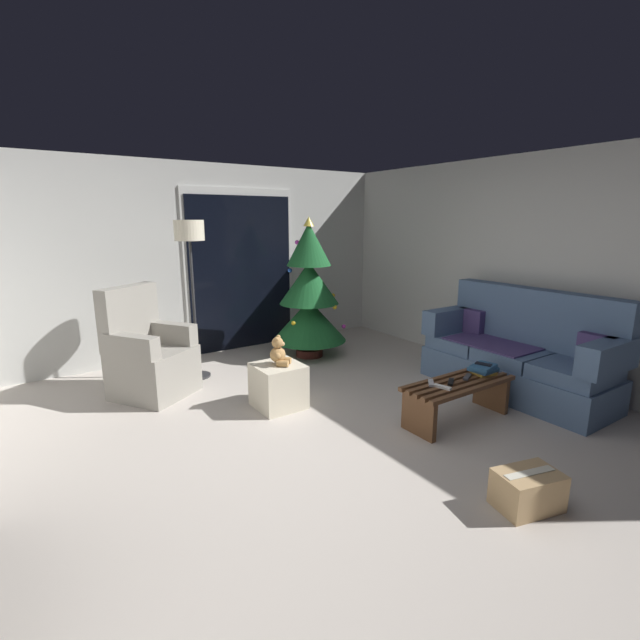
{
  "coord_description": "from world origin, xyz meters",
  "views": [
    {
      "loc": [
        -1.92,
        -2.76,
        1.8
      ],
      "look_at": [
        0.4,
        0.7,
        0.85
      ],
      "focal_mm": 25.1,
      "sensor_mm": 36.0,
      "label": 1
    }
  ],
  "objects_px": {
    "remote_silver": "(431,383)",
    "armchair": "(149,357)",
    "cardboard_box_taped_mid_floor": "(528,490)",
    "book_stack": "(483,369)",
    "remote_white": "(442,387)",
    "floor_lamp": "(190,246)",
    "couch": "(519,355)",
    "coffee_table": "(458,394)",
    "remote_black": "(451,382)",
    "teddy_bear_honey": "(279,353)",
    "remote_graphite": "(467,377)",
    "christmas_tree": "(309,296)",
    "ottoman": "(278,386)",
    "cell_phone": "(483,364)"
  },
  "relations": [
    {
      "from": "remote_graphite",
      "to": "ottoman",
      "type": "xyz_separation_m",
      "value": [
        -1.32,
        1.17,
        -0.17
      ]
    },
    {
      "from": "couch",
      "to": "remote_black",
      "type": "distance_m",
      "value": 1.21
    },
    {
      "from": "remote_silver",
      "to": "armchair",
      "type": "xyz_separation_m",
      "value": [
        -1.89,
        2.12,
        0.01
      ]
    },
    {
      "from": "cell_phone",
      "to": "armchair",
      "type": "height_order",
      "value": "armchair"
    },
    {
      "from": "armchair",
      "to": "cardboard_box_taped_mid_floor",
      "type": "distance_m",
      "value": 3.63
    },
    {
      "from": "teddy_bear_honey",
      "to": "coffee_table",
      "type": "bearing_deg",
      "value": -44.61
    },
    {
      "from": "remote_silver",
      "to": "ottoman",
      "type": "distance_m",
      "value": 1.44
    },
    {
      "from": "coffee_table",
      "to": "floor_lamp",
      "type": "bearing_deg",
      "value": 122.59
    },
    {
      "from": "cell_phone",
      "to": "ottoman",
      "type": "xyz_separation_m",
      "value": [
        -1.53,
        1.18,
        -0.26
      ]
    },
    {
      "from": "coffee_table",
      "to": "ottoman",
      "type": "distance_m",
      "value": 1.68
    },
    {
      "from": "remote_graphite",
      "to": "remote_white",
      "type": "distance_m",
      "value": 0.38
    },
    {
      "from": "floor_lamp",
      "to": "teddy_bear_honey",
      "type": "distance_m",
      "value": 1.64
    },
    {
      "from": "christmas_tree",
      "to": "remote_silver",
      "type": "bearing_deg",
      "value": -95.14
    },
    {
      "from": "book_stack",
      "to": "christmas_tree",
      "type": "relative_size",
      "value": 0.15
    },
    {
      "from": "ottoman",
      "to": "couch",
      "type": "bearing_deg",
      "value": -24.55
    },
    {
      "from": "remote_black",
      "to": "cell_phone",
      "type": "relative_size",
      "value": 1.08
    },
    {
      "from": "coffee_table",
      "to": "book_stack",
      "type": "xyz_separation_m",
      "value": [
        0.35,
        0.0,
        0.17
      ]
    },
    {
      "from": "book_stack",
      "to": "teddy_bear_honey",
      "type": "height_order",
      "value": "teddy_bear_honey"
    },
    {
      "from": "remote_white",
      "to": "floor_lamp",
      "type": "distance_m",
      "value": 3.02
    },
    {
      "from": "armchair",
      "to": "floor_lamp",
      "type": "distance_m",
      "value": 1.27
    },
    {
      "from": "book_stack",
      "to": "remote_black",
      "type": "bearing_deg",
      "value": 179.22
    },
    {
      "from": "couch",
      "to": "book_stack",
      "type": "relative_size",
      "value": 7.03
    },
    {
      "from": "remote_silver",
      "to": "christmas_tree",
      "type": "bearing_deg",
      "value": -51.05
    },
    {
      "from": "remote_graphite",
      "to": "armchair",
      "type": "bearing_deg",
      "value": 20.8
    },
    {
      "from": "remote_black",
      "to": "remote_white",
      "type": "bearing_deg",
      "value": -110.31
    },
    {
      "from": "remote_white",
      "to": "cell_phone",
      "type": "xyz_separation_m",
      "value": [
        0.59,
        0.03,
        0.09
      ]
    },
    {
      "from": "coffee_table",
      "to": "remote_black",
      "type": "relative_size",
      "value": 7.05
    },
    {
      "from": "remote_black",
      "to": "cardboard_box_taped_mid_floor",
      "type": "relative_size",
      "value": 0.35
    },
    {
      "from": "ottoman",
      "to": "teddy_bear_honey",
      "type": "distance_m",
      "value": 0.34
    },
    {
      "from": "book_stack",
      "to": "coffee_table",
      "type": "bearing_deg",
      "value": -179.36
    },
    {
      "from": "coffee_table",
      "to": "remote_black",
      "type": "xyz_separation_m",
      "value": [
        -0.09,
        0.01,
        0.14
      ]
    },
    {
      "from": "remote_black",
      "to": "teddy_bear_honey",
      "type": "height_order",
      "value": "teddy_bear_honey"
    },
    {
      "from": "teddy_bear_honey",
      "to": "armchair",
      "type": "bearing_deg",
      "value": 132.56
    },
    {
      "from": "remote_black",
      "to": "armchair",
      "type": "distance_m",
      "value": 3.01
    },
    {
      "from": "teddy_bear_honey",
      "to": "christmas_tree",
      "type": "bearing_deg",
      "value": 47.52
    },
    {
      "from": "floor_lamp",
      "to": "ottoman",
      "type": "height_order",
      "value": "floor_lamp"
    },
    {
      "from": "christmas_tree",
      "to": "teddy_bear_honey",
      "type": "distance_m",
      "value": 1.7
    },
    {
      "from": "coffee_table",
      "to": "floor_lamp",
      "type": "relative_size",
      "value": 0.62
    },
    {
      "from": "coffee_table",
      "to": "cell_phone",
      "type": "xyz_separation_m",
      "value": [
        0.34,
        0.0,
        0.22
      ]
    },
    {
      "from": "remote_black",
      "to": "floor_lamp",
      "type": "bearing_deg",
      "value": 176.05
    },
    {
      "from": "remote_black",
      "to": "christmas_tree",
      "type": "relative_size",
      "value": 0.09
    },
    {
      "from": "armchair",
      "to": "couch",
      "type": "bearing_deg",
      "value": -32.7
    },
    {
      "from": "cardboard_box_taped_mid_floor",
      "to": "book_stack",
      "type": "bearing_deg",
      "value": 47.79
    },
    {
      "from": "christmas_tree",
      "to": "cardboard_box_taped_mid_floor",
      "type": "relative_size",
      "value": 4.05
    },
    {
      "from": "book_stack",
      "to": "floor_lamp",
      "type": "height_order",
      "value": "floor_lamp"
    },
    {
      "from": "cardboard_box_taped_mid_floor",
      "to": "cell_phone",
      "type": "bearing_deg",
      "value": 47.95
    },
    {
      "from": "coffee_table",
      "to": "remote_black",
      "type": "height_order",
      "value": "remote_black"
    },
    {
      "from": "cell_phone",
      "to": "floor_lamp",
      "type": "distance_m",
      "value": 3.26
    },
    {
      "from": "remote_white",
      "to": "remote_silver",
      "type": "distance_m",
      "value": 0.12
    },
    {
      "from": "remote_graphite",
      "to": "book_stack",
      "type": "distance_m",
      "value": 0.22
    }
  ]
}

